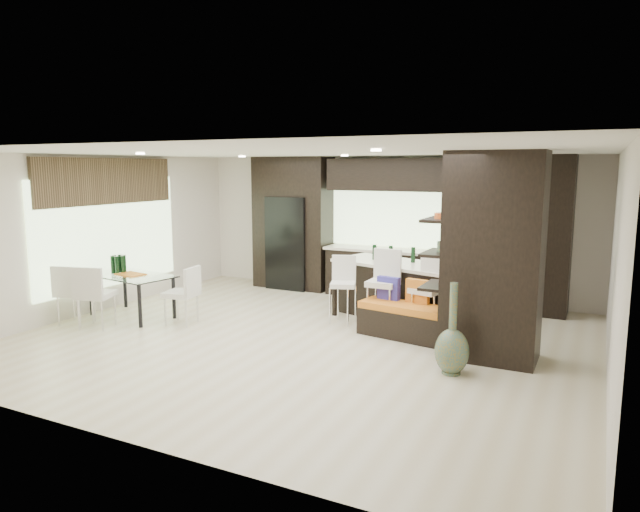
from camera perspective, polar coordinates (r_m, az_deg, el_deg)
The scene contains 22 objects.
ground at distance 8.44m, azimuth -1.84°, elevation -8.31°, with size 8.00×8.00×0.00m, color beige.
back_wall at distance 11.32m, azimuth 6.57°, elevation 3.04°, with size 8.00×0.02×2.70m, color silver.
left_wall at distance 10.62m, azimuth -21.25°, elevation 2.11°, with size 0.02×7.00×2.70m, color silver.
right_wall at distance 7.18m, azimuth 27.47°, elevation -1.29°, with size 0.02×7.00×2.70m, color silver.
ceiling at distance 8.06m, azimuth -1.93°, elevation 10.35°, with size 8.00×7.00×0.02m, color white.
window_left at distance 10.73m, azimuth -20.32°, elevation 2.22°, with size 0.04×3.20×1.90m, color #B2D199.
window_back at distance 11.07m, azimuth 9.44°, elevation 3.88°, with size 3.40×0.04×1.20m, color #B2D199.
stone_accent at distance 10.65m, azimuth -20.47°, elevation 7.03°, with size 0.08×3.00×0.80m, color brown.
ceiling_spots at distance 8.28m, azimuth -1.10°, elevation 10.18°, with size 4.00×3.00×0.02m, color white.
back_cabinetry at distance 10.85m, azimuth 8.45°, elevation 2.74°, with size 6.80×0.68×2.70m, color black.
refrigerator at distance 11.81m, azimuth -2.80°, elevation 1.37°, with size 0.90×0.68×1.90m, color black.
partition_column at distance 7.68m, azimuth 16.95°, elevation -0.07°, with size 1.20×0.80×2.70m, color black.
kitchen_island at distance 9.62m, azimuth 7.92°, elevation -3.38°, with size 2.22×0.96×0.93m, color black.
stool_left at distance 9.16m, azimuth 2.31°, elevation -4.08°, with size 0.39×0.39×0.88m, color silver.
stool_mid at distance 8.88m, azimuth 6.28°, elevation -4.15°, with size 0.44×0.44×1.00m, color silver.
stool_right at distance 8.69m, azimuth 10.55°, elevation -4.75°, with size 0.41×0.41×0.93m, color silver.
bench at distance 8.55m, azimuth 8.33°, elevation -6.41°, with size 1.31×0.50×0.50m, color black.
floor_vase at distance 7.10m, azimuth 13.12°, elevation -7.11°, with size 0.42×0.42×1.13m, color #4D5C42, non-canonical shape.
dining_table at distance 10.08m, azimuth -18.30°, elevation -3.80°, with size 1.48×0.83×0.71m, color white.
chair_near at distance 9.56m, azimuth -21.47°, elevation -4.02°, with size 0.50×0.50×0.92m, color silver.
chair_far at distance 9.91m, azimuth -23.24°, elevation -3.75°, with size 0.49×0.49×0.90m, color silver.
chair_end at distance 9.37m, azimuth -13.71°, elevation -4.08°, with size 0.47×0.47×0.87m, color silver.
Camera 1 is at (3.83, -7.09, 2.50)m, focal length 32.00 mm.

